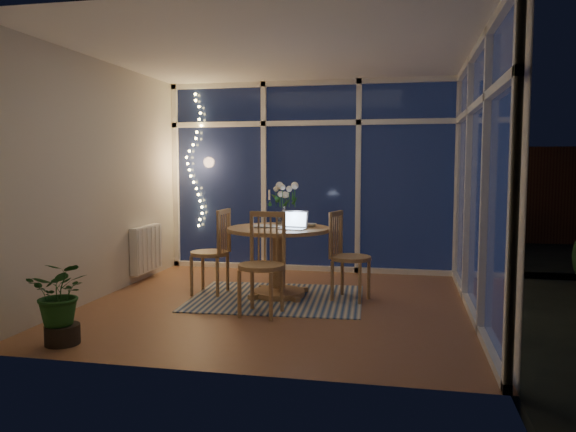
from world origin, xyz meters
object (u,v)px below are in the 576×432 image
Objects in this scene: flower_vase at (285,216)px; potted_plant at (61,298)px; chair_right at (351,256)px; laptop at (292,219)px; chair_front at (261,264)px; dining_table at (279,262)px; chair_left at (210,251)px.

flower_vase is 0.28× the size of potted_plant.
laptop is at bearing 116.66° from chair_right.
chair_front is at bearing 148.56° from chair_right.
chair_left is (-0.80, -0.03, 0.10)m from dining_table.
laptop is 0.38× the size of potted_plant.
flower_vase is at bearing 111.41° from chair_left.
chair_right is 2.93m from potted_plant.
chair_left is 1.29× the size of potted_plant.
dining_table is 2.41m from potted_plant.
chair_left is 4.67× the size of flower_vase.
laptop is (-0.62, -0.14, 0.39)m from chair_right.
dining_table is 0.80m from chair_left.
laptop is at bearing -40.87° from dining_table.
laptop reaches higher than potted_plant.
chair_right is (0.80, -0.01, 0.10)m from dining_table.
chair_left is at bearing 104.41° from chair_right.
laptop reaches higher than chair_right.
flower_vase is (0.01, 0.24, 0.49)m from dining_table.
laptop reaches higher than chair_left.
potted_plant is (-1.36, -1.99, -0.01)m from dining_table.
chair_front is 1.10m from flower_vase.
chair_right is 1.28× the size of potted_plant.
chair_left is 1.11m from chair_front.
chair_right reaches higher than potted_plant.
chair_right is at bearing 93.80° from chair_left.
potted_plant is at bearing -121.72° from flower_vase.
potted_plant is (-2.16, -1.98, -0.11)m from chair_right.
chair_front is (0.80, -0.77, 0.02)m from chair_left.
chair_front reaches higher than potted_plant.
chair_right is 0.75m from laptop.
chair_right is 3.34× the size of laptop.
chair_right is 0.91m from flower_vase.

